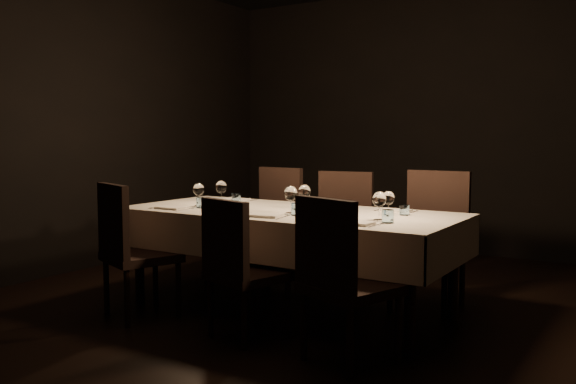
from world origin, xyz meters
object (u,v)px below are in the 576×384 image
Objects in this scene: dining_table at (288,221)px; chair_near_right at (340,274)px; chair_near_center at (238,262)px; chair_near_left at (130,245)px; chair_far_center at (341,226)px; chair_far_right at (432,233)px; chair_far_left at (272,218)px.

chair_near_right is at bearing -42.75° from dining_table.
chair_near_right is (0.75, -0.05, 0.03)m from chair_near_center.
chair_near_left reaches higher than chair_near_right.
chair_far_center reaches higher than chair_near_right.
chair_far_right is (0.77, 1.46, 0.06)m from chair_near_center.
chair_near_right is at bearing -71.69° from chair_far_center.
chair_near_center is 0.88× the size of chair_far_right.
chair_near_left reaches higher than chair_near_center.
chair_far_center reaches higher than dining_table.
chair_near_left is 0.95m from chair_near_center.
chair_near_center is at bearing -83.64° from dining_table.
chair_near_right is 2.22m from chair_far_left.
chair_far_left is at bearing 168.86° from chair_far_center.
chair_near_center is 1.65m from chair_far_right.
chair_near_left is at bearing -89.03° from chair_far_left.
chair_far_right is (0.02, 1.51, 0.03)m from chair_near_right.
chair_far_center is (0.89, 1.56, 0.01)m from chair_near_left.
chair_near_left is 1.60m from chair_far_left.
chair_near_center is (0.08, -0.72, -0.18)m from dining_table.
chair_near_left is 0.97× the size of chair_far_center.
chair_far_left is 1.01× the size of chair_far_center.
dining_table is 2.58× the size of chair_near_left.
chair_far_left is 0.73m from chair_far_center.
chair_far_left is at bearing 177.28° from chair_far_right.
chair_near_center is 0.75m from chair_near_right.
chair_far_center reaches higher than chair_near_left.
dining_table is 1.15m from chair_near_right.
chair_far_right is (0.85, 0.74, -0.12)m from dining_table.
chair_far_left reaches higher than chair_near_center.
chair_far_right is at bearing 40.95° from dining_table.
chair_near_left is at bearing -128.58° from chair_far_center.
chair_far_center is (0.73, -0.03, -0.01)m from chair_far_left.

